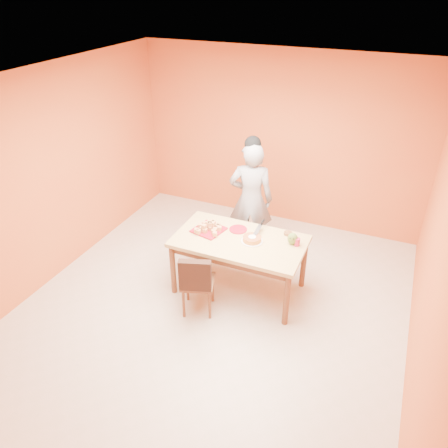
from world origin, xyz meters
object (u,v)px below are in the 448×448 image
at_px(dining_chair, 197,281).
at_px(checker_tin, 288,233).
at_px(dining_table, 239,246).
at_px(magenta_glass, 297,242).
at_px(red_dinner_plate, 238,229).
at_px(egg_ornament, 293,239).
at_px(person, 251,200).
at_px(sponge_cake, 252,239).
at_px(pastry_platter, 209,230).

height_order(dining_chair, checker_tin, dining_chair).
bearing_deg(dining_table, magenta_glass, 12.50).
height_order(red_dinner_plate, egg_ornament, egg_ornament).
xyz_separation_m(person, checker_tin, (0.70, -0.55, -0.07)).
bearing_deg(checker_tin, sponge_cake, -137.31).
bearing_deg(red_dinner_plate, sponge_cake, -36.05).
xyz_separation_m(magenta_glass, checker_tin, (-0.17, 0.20, -0.03)).
relative_size(red_dinner_plate, magenta_glass, 2.36).
xyz_separation_m(pastry_platter, magenta_glass, (1.12, 0.11, 0.04)).
xyz_separation_m(dining_table, pastry_platter, (-0.44, 0.04, 0.10)).
bearing_deg(red_dinner_plate, egg_ornament, -4.24).
xyz_separation_m(person, red_dinner_plate, (0.09, -0.70, -0.08)).
distance_m(magenta_glass, checker_tin, 0.26).
xyz_separation_m(dining_table, person, (-0.19, 0.90, 0.18)).
relative_size(red_dinner_plate, checker_tin, 2.14).
bearing_deg(red_dinner_plate, dining_table, -63.81).
bearing_deg(sponge_cake, red_dinner_plate, 143.95).
distance_m(pastry_platter, red_dinner_plate, 0.37).
bearing_deg(egg_ornament, magenta_glass, 9.57).
height_order(sponge_cake, egg_ornament, egg_ornament).
height_order(dining_chair, pastry_platter, dining_chair).
xyz_separation_m(sponge_cake, checker_tin, (0.36, 0.33, -0.02)).
height_order(dining_chair, red_dinner_plate, dining_chair).
relative_size(person, red_dinner_plate, 7.43).
distance_m(dining_table, egg_ornament, 0.66).
bearing_deg(checker_tin, dining_table, -145.59).
relative_size(dining_chair, person, 0.50).
xyz_separation_m(dining_table, red_dinner_plate, (-0.10, 0.21, 0.10)).
relative_size(person, checker_tin, 15.93).
bearing_deg(dining_chair, person, 66.78).
bearing_deg(person, dining_chair, 70.50).
relative_size(sponge_cake, checker_tin, 2.15).
relative_size(person, sponge_cake, 7.42).
height_order(pastry_platter, checker_tin, checker_tin).
bearing_deg(sponge_cake, pastry_platter, 177.82).
relative_size(pastry_platter, sponge_cake, 1.54).
bearing_deg(dining_table, checker_tin, 34.41).
bearing_deg(egg_ornament, sponge_cake, -152.36).
distance_m(pastry_platter, magenta_glass, 1.12).
xyz_separation_m(red_dinner_plate, sponge_cake, (0.26, -0.19, 0.03)).
relative_size(dining_chair, sponge_cake, 3.71).
xyz_separation_m(red_dinner_plate, egg_ornament, (0.72, -0.05, 0.07)).
bearing_deg(egg_ornament, pastry_platter, -162.29).
distance_m(egg_ornament, checker_tin, 0.23).
bearing_deg(magenta_glass, egg_ornament, 177.79).
distance_m(person, egg_ornament, 1.10).
distance_m(red_dinner_plate, egg_ornament, 0.73).
bearing_deg(sponge_cake, dining_chair, -127.62).
distance_m(egg_ornament, magenta_glass, 0.07).
bearing_deg(egg_ornament, red_dinner_plate, -172.46).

